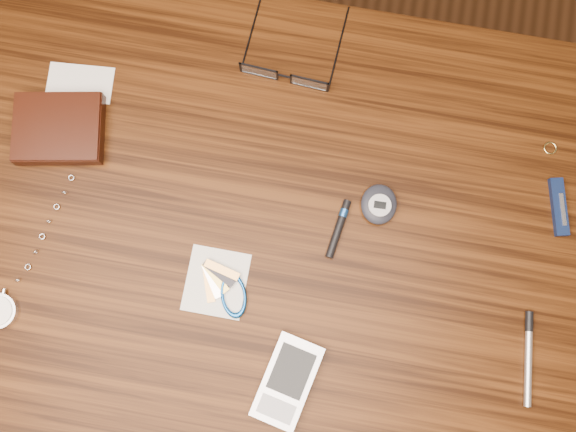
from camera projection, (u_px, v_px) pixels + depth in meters
name	position (u px, v px, depth m)	size (l,w,h in m)	color
ground	(261.00, 271.00, 1.64)	(3.80, 3.80, 0.00)	#472814
desk	(243.00, 233.00, 1.00)	(1.00, 0.70, 0.75)	#391C09
wallet_and_card	(59.00, 128.00, 0.91)	(0.14, 0.17, 0.03)	black
eyeglasses	(286.00, 72.00, 0.92)	(0.14, 0.15, 0.03)	black
gold_ring	(550.00, 148.00, 0.92)	(0.02, 0.02, 0.00)	tan
pocket_watch	(2.00, 305.00, 0.87)	(0.08, 0.31, 0.02)	silver
pda_phone	(287.00, 381.00, 0.85)	(0.09, 0.13, 0.02)	#A9AAAD
pedometer	(379.00, 204.00, 0.89)	(0.05, 0.06, 0.02)	black
notepad_keys	(225.00, 288.00, 0.88)	(0.10, 0.09, 0.01)	white
pocket_knife	(559.00, 207.00, 0.90)	(0.04, 0.08, 0.01)	#0B1937
silver_pen	(529.00, 351.00, 0.86)	(0.02, 0.13, 0.01)	silver
black_blue_pen	(339.00, 227.00, 0.89)	(0.02, 0.08, 0.01)	black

